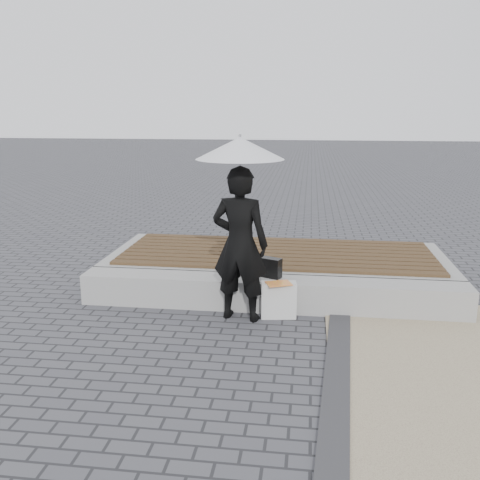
% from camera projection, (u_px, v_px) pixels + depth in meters
% --- Properties ---
extents(ground, '(80.00, 80.00, 0.00)m').
position_uv_depth(ground, '(259.00, 365.00, 5.36)').
color(ground, '#46464B').
rests_on(ground, ground).
extents(edging_band, '(0.61, 5.20, 0.04)m').
position_uv_depth(edging_band, '(336.00, 394.00, 4.78)').
color(edging_band, '#323234').
rests_on(edging_band, ground).
extents(seating_ledge, '(5.00, 0.45, 0.40)m').
position_uv_depth(seating_ledge, '(271.00, 293.00, 6.85)').
color(seating_ledge, gray).
rests_on(seating_ledge, ground).
extents(timber_platform, '(5.00, 2.00, 0.40)m').
position_uv_depth(timber_platform, '(277.00, 267.00, 8.01)').
color(timber_platform, gray).
rests_on(timber_platform, ground).
extents(timber_decking, '(4.60, 1.80, 0.04)m').
position_uv_depth(timber_decking, '(277.00, 253.00, 7.95)').
color(timber_decking, '#51361F').
rests_on(timber_decking, timber_platform).
extents(woman, '(0.75, 0.56, 1.89)m').
position_uv_depth(woman, '(240.00, 244.00, 6.34)').
color(woman, black).
rests_on(woman, ground).
extents(parasol, '(1.03, 1.03, 1.32)m').
position_uv_depth(parasol, '(240.00, 148.00, 6.06)').
color(parasol, '#A3A2A7').
rests_on(parasol, ground).
extents(handbag, '(0.39, 0.27, 0.26)m').
position_uv_depth(handbag, '(268.00, 267.00, 6.85)').
color(handbag, black).
rests_on(handbag, seating_ledge).
extents(canvas_tote, '(0.45, 0.24, 0.45)m').
position_uv_depth(canvas_tote, '(279.00, 300.00, 6.53)').
color(canvas_tote, silver).
rests_on(canvas_tote, ground).
extents(magazine, '(0.36, 0.31, 0.01)m').
position_uv_depth(magazine, '(279.00, 283.00, 6.43)').
color(magazine, '#E65940').
rests_on(magazine, canvas_tote).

